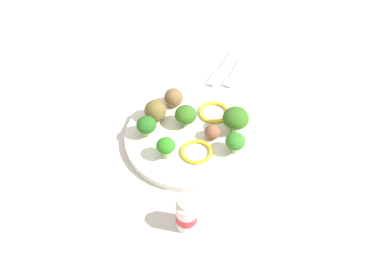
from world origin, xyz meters
TOP-DOWN VIEW (x-y plane):
  - ground_plane at (0.00, 0.00)m, footprint 4.00×4.00m
  - plate at (0.00, 0.00)m, footprint 0.28×0.28m
  - broccoli_floret_near_rim at (-0.02, -0.02)m, footprint 0.05×0.05m
  - broccoli_floret_mid_left at (0.07, -0.03)m, footprint 0.04×0.04m
  - broccoli_floret_back_left at (0.03, -0.09)m, footprint 0.04×0.04m
  - broccoli_floret_far_rim at (0.02, 0.10)m, footprint 0.04×0.04m
  - broccoli_floret_front_left at (-0.04, 0.08)m, footprint 0.05×0.05m
  - meatball_center at (-0.02, -0.09)m, footprint 0.05×0.05m
  - meatball_mid_left at (-0.08, -0.07)m, footprint 0.04×0.04m
  - meatball_near_rim at (-0.01, 0.04)m, footprint 0.03×0.03m
  - pepper_ring_back_right at (0.05, 0.02)m, footprint 0.07×0.07m
  - pepper_ring_far_rim at (-0.08, 0.02)m, footprint 0.08×0.08m
  - napkin at (-0.25, 0.01)m, footprint 0.18×0.14m
  - fork at (-0.24, 0.03)m, footprint 0.12×0.03m
  - knife at (-0.24, -0.01)m, footprint 0.15×0.03m
  - yogurt_bottle at (0.20, 0.06)m, footprint 0.04×0.04m

SIDE VIEW (x-z plane):
  - ground_plane at x=0.00m, z-range 0.00..0.00m
  - napkin at x=-0.25m, z-range 0.00..0.01m
  - knife at x=-0.24m, z-range 0.00..0.01m
  - fork at x=-0.24m, z-range 0.00..0.01m
  - plate at x=0.00m, z-range 0.00..0.02m
  - pepper_ring_back_right at x=0.05m, z-range 0.02..0.02m
  - pepper_ring_far_rim at x=-0.08m, z-range 0.02..0.02m
  - yogurt_bottle at x=0.20m, z-range 0.00..0.07m
  - meatball_near_rim at x=-0.01m, z-range 0.02..0.05m
  - meatball_mid_left at x=-0.08m, z-range 0.02..0.06m
  - meatball_center at x=-0.02m, z-range 0.02..0.06m
  - broccoli_floret_back_left at x=0.03m, z-range 0.02..0.07m
  - broccoli_floret_near_rim at x=-0.02m, z-range 0.02..0.07m
  - broccoli_floret_far_rim at x=0.02m, z-range 0.02..0.07m
  - broccoli_floret_mid_left at x=0.07m, z-range 0.02..0.07m
  - broccoli_floret_front_left at x=-0.04m, z-range 0.02..0.08m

